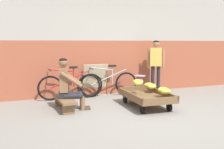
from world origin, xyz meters
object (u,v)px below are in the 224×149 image
Objects in this scene: vendor_seated at (68,84)px; bicycle_near_left at (70,86)px; low_bench at (64,101)px; plastic_crate at (140,92)px; shopping_bag at (157,95)px; banana_cart at (146,97)px; bicycle_far_left at (109,83)px; sign_board at (95,80)px; customer_adult at (156,61)px; weighing_scale at (140,81)px.

vendor_seated reaches higher than bicycle_near_left.
plastic_crate is at bearing 14.78° from low_bench.
low_bench is 0.38m from vendor_seated.
vendor_seated is 2.20m from plastic_crate.
shopping_bag is at bearing 2.38° from low_bench.
plastic_crate is (2.08, 0.59, -0.42)m from vendor_seated.
bicycle_near_left is 2.28m from shopping_bag.
vendor_seated reaches higher than plastic_crate.
banana_cart is 1.07m from plastic_crate.
bicycle_far_left reaches higher than banana_cart.
sign_board is (1.14, 1.30, 0.24)m from low_bench.
banana_cart is 1.86m from sign_board.
plastic_crate is at bearing -35.13° from bicycle_far_left.
plastic_crate is 1.50× the size of shopping_bag.
vendor_seated reaches higher than sign_board.
vendor_seated is at bearing -162.01° from customer_adult.
plastic_crate is 0.22× the size of bicycle_near_left.
customer_adult is (1.69, -0.43, 0.51)m from sign_board.
vendor_seated is 0.69× the size of bicycle_near_left.
low_bench is at bearing 168.90° from vendor_seated.
bicycle_near_left is 1.09× the size of customer_adult.
weighing_scale reaches higher than plastic_crate.
sign_board is (-1.02, 0.73, -0.02)m from weighing_scale.
weighing_scale is at bearing -90.00° from plastic_crate.
banana_cart is at bearing -128.41° from customer_adult.
plastic_crate is at bearing 69.96° from banana_cart.
bicycle_near_left is (0.36, 1.04, 0.15)m from low_bench.
low_bench is at bearing -165.22° from plastic_crate.
bicycle_far_left is 1.51m from customer_adult.
plastic_crate is (0.36, 1.00, -0.09)m from banana_cart.
vendor_seated reaches higher than bicycle_far_left.
weighing_scale is 0.18× the size of bicycle_far_left.
bicycle_near_left reaches higher than plastic_crate.
sign_board is (0.78, 0.26, 0.08)m from bicycle_near_left.
customer_adult reaches higher than plastic_crate.
low_bench is 3.09× the size of plastic_crate.
weighing_scale is at bearing 15.77° from vendor_seated.
banana_cart is at bearing -45.66° from bicycle_near_left.
low_bench is 1.75m from sign_board.
low_bench is 1.26× the size of sign_board.
plastic_crate is (2.16, 0.57, -0.05)m from low_bench.
shopping_bag is (1.28, -1.20, -0.32)m from sign_board.
weighing_scale is (0.00, -0.00, 0.30)m from plastic_crate.
sign_board is (-0.66, 1.73, 0.20)m from banana_cart.
vendor_seated is 0.69× the size of bicycle_far_left.
bicycle_far_left is 6.92× the size of shopping_bag.
vendor_seated is at bearing -128.50° from sign_board.
banana_cart is 1.85m from low_bench.
vendor_seated is 3.80× the size of weighing_scale.
sign_board is at bearing 143.43° from bicycle_far_left.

